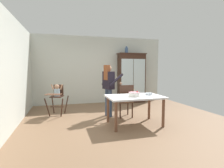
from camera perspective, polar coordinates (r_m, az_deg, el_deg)
ground_plane at (r=4.95m, az=2.54°, el=-11.74°), size 6.24×6.24×0.00m
wall_back at (r=7.28m, az=-3.94°, el=4.50°), size 5.32×0.06×2.70m
wall_left at (r=4.64m, az=-30.02°, el=3.35°), size 0.06×5.32×2.70m
china_cabinet at (r=7.41m, az=6.31°, el=2.01°), size 1.17×0.48×2.05m
ceramic_vase at (r=7.36m, az=4.71°, el=10.86°), size 0.13×0.13×0.27m
high_chair_with_toddler at (r=5.64m, az=-17.43°, el=-3.07°), size 0.73×0.80×0.95m
adult_person at (r=5.21m, az=-1.08°, el=-0.01°), size 0.62×0.61×1.53m
dining_table at (r=4.50m, az=7.34°, el=-5.11°), size 1.39×0.91×0.74m
birthday_cake at (r=4.39m, az=7.23°, el=-3.34°), size 0.28×0.28×0.19m
serving_bowl at (r=4.70m, az=11.81°, el=-3.17°), size 0.18×0.18×0.05m
dining_chair_far_side at (r=5.13m, az=4.37°, el=-4.76°), size 0.44×0.44×0.96m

